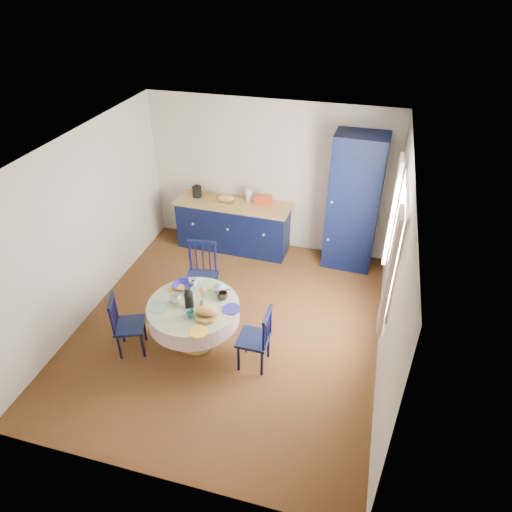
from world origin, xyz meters
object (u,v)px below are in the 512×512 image
(chair_right, at_px, (257,338))
(cobalt_bowl, at_px, (183,286))
(pantry_cabinet, at_px, (354,203))
(chair_far, at_px, (202,276))
(mug_a, at_px, (175,298))
(mug_c, at_px, (223,296))
(kitchen_counter, at_px, (233,224))
(chair_left, at_px, (126,324))
(mug_b, at_px, (190,314))
(mug_d, at_px, (193,283))
(dining_table, at_px, (194,312))

(chair_right, relative_size, cobalt_bowl, 3.25)
(pantry_cabinet, bearing_deg, chair_far, -137.02)
(chair_far, height_order, mug_a, chair_far)
(chair_right, relative_size, mug_c, 6.70)
(kitchen_counter, distance_m, chair_left, 2.76)
(mug_c, bearing_deg, mug_a, -159.39)
(chair_left, relative_size, cobalt_bowl, 3.17)
(chair_right, bearing_deg, pantry_cabinet, 162.49)
(mug_b, distance_m, mug_d, 0.61)
(dining_table, bearing_deg, mug_d, 112.62)
(pantry_cabinet, relative_size, mug_d, 21.12)
(mug_b, bearing_deg, chair_left, -175.43)
(mug_c, bearing_deg, chair_far, 130.54)
(chair_right, distance_m, mug_d, 1.13)
(dining_table, xyz_separation_m, chair_left, (-0.81, -0.29, -0.15))
(chair_far, bearing_deg, kitchen_counter, 83.06)
(pantry_cabinet, xyz_separation_m, chair_far, (-1.91, -1.62, -0.59))
(chair_right, xyz_separation_m, mug_c, (-0.52, 0.31, 0.30))
(chair_far, distance_m, mug_b, 1.11)
(chair_left, relative_size, mug_b, 8.28)
(chair_left, distance_m, mug_d, 0.98)
(mug_a, xyz_separation_m, mug_c, (0.56, 0.21, -0.00))
(pantry_cabinet, height_order, mug_a, pantry_cabinet)
(pantry_cabinet, distance_m, cobalt_bowl, 2.93)
(pantry_cabinet, distance_m, chair_left, 3.76)
(pantry_cabinet, distance_m, mug_d, 2.80)
(mug_c, distance_m, cobalt_bowl, 0.57)
(pantry_cabinet, bearing_deg, mug_c, -118.79)
(dining_table, bearing_deg, chair_far, 105.13)
(dining_table, xyz_separation_m, chair_right, (0.83, -0.11, -0.13))
(chair_right, relative_size, mug_b, 8.50)
(chair_left, xyz_separation_m, mug_d, (0.66, 0.65, 0.31))
(chair_left, bearing_deg, cobalt_bowl, -66.20)
(chair_right, xyz_separation_m, mug_a, (-1.08, 0.10, 0.30))
(chair_far, distance_m, mug_d, 0.53)
(pantry_cabinet, xyz_separation_m, mug_d, (-1.84, -2.09, -0.36))
(chair_left, relative_size, chair_right, 0.97)
(dining_table, height_order, cobalt_bowl, dining_table)
(kitchen_counter, relative_size, mug_c, 15.00)
(kitchen_counter, relative_size, chair_far, 1.96)
(mug_a, distance_m, mug_b, 0.36)
(dining_table, relative_size, chair_left, 1.38)
(kitchen_counter, height_order, dining_table, kitchen_counter)
(dining_table, relative_size, chair_right, 1.35)
(mug_c, height_order, cobalt_bowl, mug_c)
(chair_left, xyz_separation_m, cobalt_bowl, (0.55, 0.57, 0.29))
(dining_table, distance_m, mug_d, 0.42)
(mug_d, bearing_deg, dining_table, -67.38)
(chair_far, distance_m, cobalt_bowl, 0.59)
(chair_far, relative_size, mug_a, 7.23)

